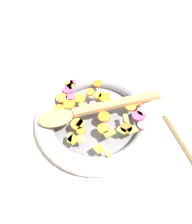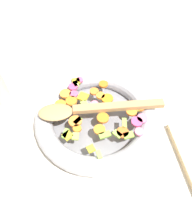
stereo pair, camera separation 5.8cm
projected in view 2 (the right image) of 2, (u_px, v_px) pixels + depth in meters
name	position (u px, v px, depth m)	size (l,w,h in m)	color
ground_plane	(96.00, 122.00, 0.62)	(4.00, 4.00, 0.00)	beige
skillet	(96.00, 118.00, 0.61)	(0.34, 0.34, 0.05)	slate
chopped_vegetables	(99.00, 110.00, 0.59)	(0.27, 0.25, 0.01)	orange
wooden_spoon	(88.00, 110.00, 0.57)	(0.06, 0.34, 0.01)	#A87F51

